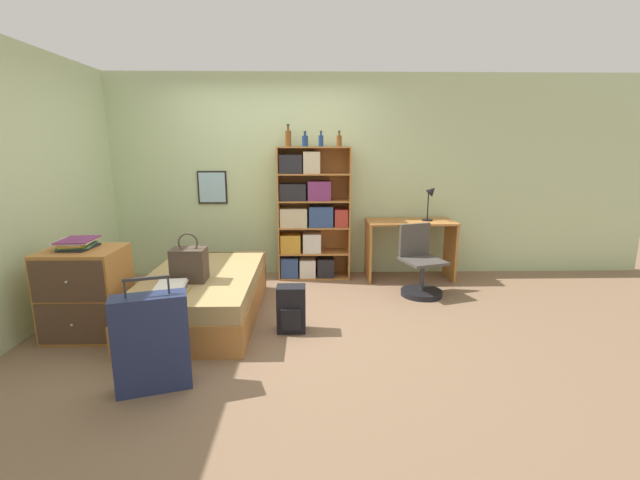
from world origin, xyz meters
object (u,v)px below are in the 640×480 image
bottle_clear (321,140)px  desk (410,239)px  desk_chair (420,273)px  bottle_brown (305,141)px  bookcase (308,217)px  book_stack_on_bed (170,289)px  desk_lamp (431,196)px  handbag (189,264)px  bed (203,295)px  magazine_pile_on_dresser (77,244)px  backpack (291,309)px  dresser (87,292)px  bottle_blue (339,140)px  suitcase (152,343)px  bottle_green (288,138)px

bottle_clear → desk: size_ratio=0.17×
desk_chair → bottle_brown: bearing=152.0°
desk_chair → bookcase: bearing=151.3°
book_stack_on_bed → desk_lamp: bearing=33.9°
bottle_clear → desk_lamp: 1.55m
handbag → bottle_clear: bearing=50.3°
bed → magazine_pile_on_dresser: (-0.99, -0.37, 0.62)m
bookcase → desk_chair: (1.29, -0.71, -0.55)m
desk → backpack: bearing=-132.2°
dresser → desk_chair: (3.29, 1.01, -0.15)m
bed → bottle_blue: (1.44, 1.28, 1.54)m
bottle_blue → handbag: bearing=-134.6°
suitcase → desk: suitcase is taller
book_stack_on_bed → dresser: (-0.82, 0.20, -0.09)m
bookcase → bottle_clear: bearing=-6.5°
suitcase → desk: size_ratio=0.74×
bottle_clear → desk_chair: size_ratio=0.24×
bookcase → bottle_brown: (-0.04, -0.00, 0.96)m
bottle_green → bottle_clear: (0.41, -0.06, -0.03)m
suitcase → bottle_blue: bearing=60.6°
bed → bottle_clear: bearing=46.7°
desk_lamp → magazine_pile_on_dresser: bearing=-156.1°
backpack → suitcase: bearing=-134.4°
bed → bookcase: (1.06, 1.31, 0.58)m
desk_lamp → bottle_clear: bearing=177.4°
dresser → backpack: bearing=0.6°
desk_chair → backpack: (-1.45, -0.99, -0.04)m
bottle_brown → bottle_blue: 0.42m
bottle_brown → desk_lamp: 1.73m
book_stack_on_bed → bottle_clear: bottle_clear is taller
suitcase → bookcase: size_ratio=0.49×
book_stack_on_bed → desk: bearing=36.3°
dresser → bottle_brown: bearing=41.1°
magazine_pile_on_dresser → desk_lamp: desk_lamp is taller
handbag → book_stack_on_bed: size_ratio=1.27×
book_stack_on_bed → magazine_pile_on_dresser: magazine_pile_on_dresser is taller
magazine_pile_on_dresser → bottle_blue: bearing=34.1°
desk_chair → bottle_clear: bearing=148.7°
magazine_pile_on_dresser → desk: size_ratio=0.32×
dresser → bottle_brown: 2.94m
book_stack_on_bed → bottle_green: (0.93, 1.95, 1.30)m
dresser → magazine_pile_on_dresser: (-0.05, 0.04, 0.44)m
desk → dresser: bearing=-153.8°
suitcase → handbag: bearing=91.3°
bottle_clear → bottle_blue: bottle_clear is taller
desk_lamp → backpack: (-1.71, -1.62, -0.86)m
dresser → bottle_green: 2.85m
bottle_brown → desk_lamp: size_ratio=0.41×
desk_chair → bottle_green: bearing=154.1°
desk → magazine_pile_on_dresser: bearing=-154.6°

